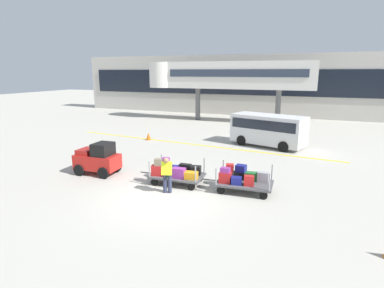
{
  "coord_description": "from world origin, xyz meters",
  "views": [
    {
      "loc": [
        5.35,
        -10.3,
        4.91
      ],
      "look_at": [
        0.06,
        3.0,
        1.57
      ],
      "focal_mm": 29.03,
      "sensor_mm": 36.0,
      "label": 1
    }
  ],
  "objects_px": {
    "baggage_tug": "(98,159)",
    "baggage_handler": "(167,173)",
    "safety_cone_far": "(148,136)",
    "shuttle_van": "(268,128)",
    "baggage_cart_lead": "(176,172)",
    "baggage_cart_middle": "(241,179)"
  },
  "relations": [
    {
      "from": "baggage_tug",
      "to": "baggage_handler",
      "type": "xyz_separation_m",
      "value": [
        4.24,
        -1.01,
        0.11
      ]
    },
    {
      "from": "safety_cone_far",
      "to": "baggage_tug",
      "type": "bearing_deg",
      "value": -78.42
    },
    {
      "from": "shuttle_van",
      "to": "baggage_cart_lead",
      "type": "bearing_deg",
      "value": -106.99
    },
    {
      "from": "baggage_handler",
      "to": "shuttle_van",
      "type": "distance_m",
      "value": 10.44
    },
    {
      "from": "baggage_cart_middle",
      "to": "baggage_tug",
      "type": "bearing_deg",
      "value": -176.7
    },
    {
      "from": "baggage_tug",
      "to": "baggage_cart_lead",
      "type": "relative_size",
      "value": 0.71
    },
    {
      "from": "baggage_handler",
      "to": "shuttle_van",
      "type": "relative_size",
      "value": 0.3
    },
    {
      "from": "baggage_tug",
      "to": "shuttle_van",
      "type": "bearing_deg",
      "value": 53.09
    },
    {
      "from": "baggage_tug",
      "to": "baggage_cart_lead",
      "type": "bearing_deg",
      "value": 2.64
    },
    {
      "from": "baggage_tug",
      "to": "shuttle_van",
      "type": "xyz_separation_m",
      "value": [
        6.83,
        9.1,
        0.48
      ]
    },
    {
      "from": "baggage_tug",
      "to": "safety_cone_far",
      "type": "bearing_deg",
      "value": 101.58
    },
    {
      "from": "baggage_tug",
      "to": "baggage_handler",
      "type": "bearing_deg",
      "value": -13.37
    },
    {
      "from": "baggage_cart_lead",
      "to": "baggage_cart_middle",
      "type": "distance_m",
      "value": 2.92
    },
    {
      "from": "baggage_cart_lead",
      "to": "safety_cone_far",
      "type": "distance_m",
      "value": 9.49
    },
    {
      "from": "baggage_cart_lead",
      "to": "baggage_handler",
      "type": "bearing_deg",
      "value": -83.82
    },
    {
      "from": "baggage_cart_lead",
      "to": "baggage_handler",
      "type": "distance_m",
      "value": 1.25
    },
    {
      "from": "shuttle_van",
      "to": "baggage_tug",
      "type": "bearing_deg",
      "value": -126.91
    },
    {
      "from": "baggage_cart_middle",
      "to": "shuttle_van",
      "type": "relative_size",
      "value": 0.59
    },
    {
      "from": "baggage_tug",
      "to": "baggage_cart_middle",
      "type": "bearing_deg",
      "value": 3.3
    },
    {
      "from": "shuttle_van",
      "to": "safety_cone_far",
      "type": "bearing_deg",
      "value": -171.02
    },
    {
      "from": "baggage_handler",
      "to": "safety_cone_far",
      "type": "distance_m",
      "value": 10.55
    },
    {
      "from": "shuttle_van",
      "to": "baggage_handler",
      "type": "bearing_deg",
      "value": -104.39
    }
  ]
}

